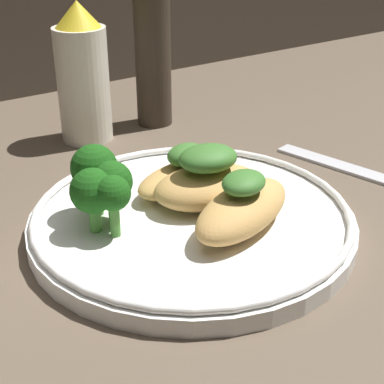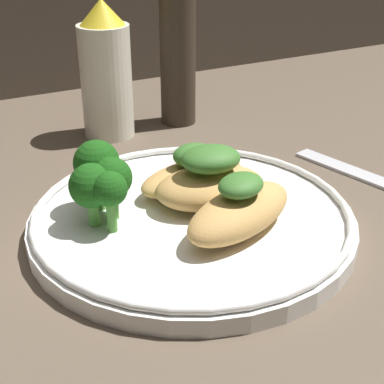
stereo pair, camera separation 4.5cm
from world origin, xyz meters
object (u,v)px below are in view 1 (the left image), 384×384
object	(u,v)px
pepper_grinder	(153,44)
broccoli_bunch	(100,182)
sauce_bottle	(83,76)
plate	(192,219)

from	to	relation	value
pepper_grinder	broccoli_bunch	bearing A→B (deg)	-129.64
broccoli_bunch	sauce_bottle	distance (cm)	21.06
plate	sauce_bottle	size ratio (longest dim) A/B	1.76
broccoli_bunch	pepper_grinder	world-z (taller)	pepper_grinder
broccoli_bunch	plate	bearing A→B (deg)	-23.27
plate	pepper_grinder	world-z (taller)	pepper_grinder
sauce_bottle	pepper_grinder	xyz separation A→B (cm)	(8.42, -0.00, 2.13)
broccoli_bunch	pepper_grinder	bearing A→B (deg)	50.36
broccoli_bunch	pepper_grinder	xyz separation A→B (cm)	(16.15, 19.49, 4.14)
plate	sauce_bottle	bearing A→B (deg)	86.34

